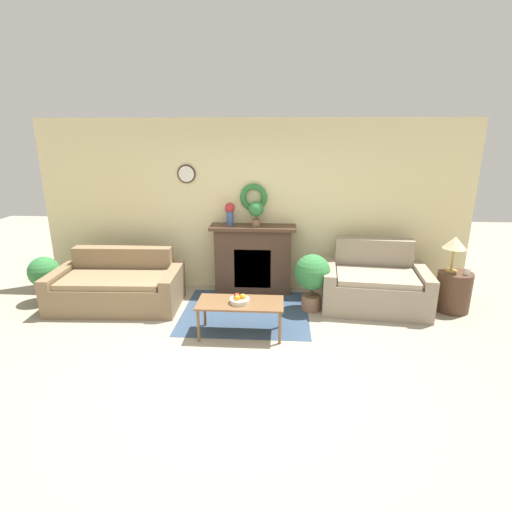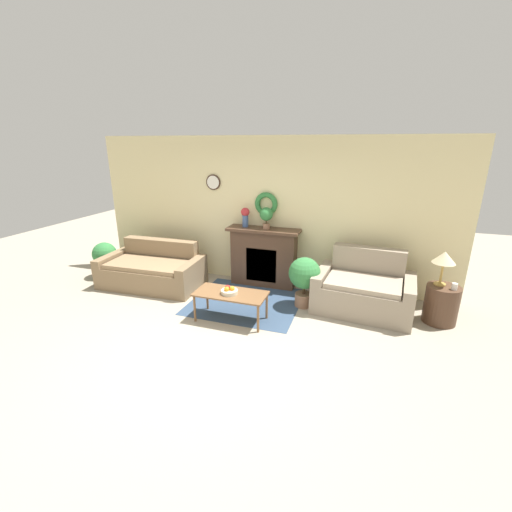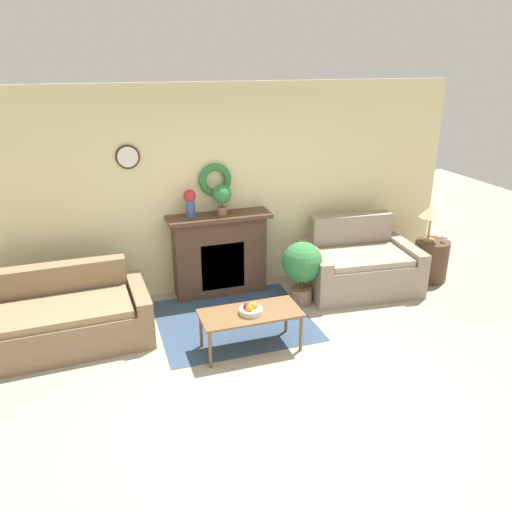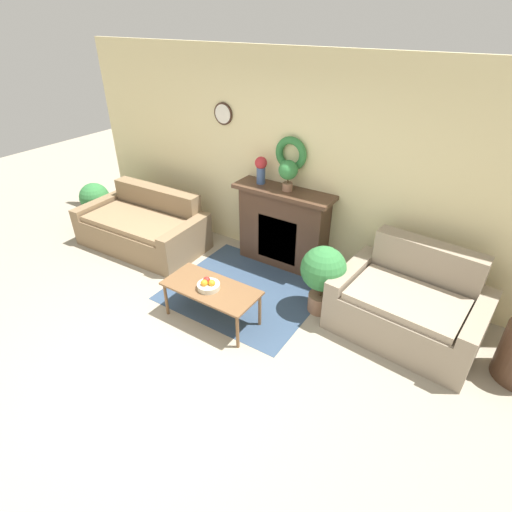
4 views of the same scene
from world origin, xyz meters
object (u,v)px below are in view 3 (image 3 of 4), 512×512
at_px(potted_plant_on_mantel, 222,196).
at_px(vase_on_mantel_left, 190,201).
at_px(table_lamp, 431,213).
at_px(fireplace, 220,254).
at_px(loveseat_right, 359,265).
at_px(couch_left, 63,318).
at_px(coffee_table, 250,316).
at_px(fruit_bowl, 251,310).
at_px(side_table_by_loveseat, 431,260).
at_px(mug, 444,239).
at_px(potted_plant_floor_by_loveseat, 302,266).

bearing_deg(potted_plant_on_mantel, vase_on_mantel_left, 177.19).
distance_m(table_lamp, vase_on_mantel_left, 3.29).
height_order(fireplace, loveseat_right, fireplace).
distance_m(couch_left, table_lamp, 4.90).
bearing_deg(vase_on_mantel_left, coffee_table, -78.41).
relative_size(fireplace, couch_left, 0.71).
height_order(couch_left, fruit_bowl, couch_left).
relative_size(side_table_by_loveseat, mug, 6.04).
height_order(fireplace, potted_plant_on_mantel, potted_plant_on_mantel).
bearing_deg(side_table_by_loveseat, fruit_bowl, -162.18).
bearing_deg(potted_plant_on_mantel, fruit_bowl, -94.22).
xyz_separation_m(couch_left, fruit_bowl, (1.91, -0.84, 0.20)).
relative_size(coffee_table, mug, 11.26).
relative_size(table_lamp, mug, 5.36).
height_order(mug, potted_plant_floor_by_loveseat, potted_plant_floor_by_loveseat).
bearing_deg(potted_plant_on_mantel, fireplace, 163.25).
relative_size(fruit_bowl, mug, 2.59).
bearing_deg(potted_plant_on_mantel, mug, -11.67).
xyz_separation_m(fruit_bowl, potted_plant_floor_by_loveseat, (0.96, 0.85, 0.03)).
distance_m(loveseat_right, potted_plant_floor_by_loveseat, 0.97).
bearing_deg(table_lamp, fireplace, 170.09).
height_order(fireplace, coffee_table, fireplace).
xyz_separation_m(coffee_table, table_lamp, (2.93, 0.98, 0.58)).
bearing_deg(potted_plant_on_mantel, loveseat_right, -14.42).
xyz_separation_m(couch_left, loveseat_right, (3.80, 0.21, 0.04)).
height_order(fruit_bowl, table_lamp, table_lamp).
relative_size(coffee_table, potted_plant_floor_by_loveseat, 1.29).
height_order(coffee_table, side_table_by_loveseat, side_table_by_loveseat).
height_order(fireplace, vase_on_mantel_left, vase_on_mantel_left).
distance_m(coffee_table, potted_plant_floor_by_loveseat, 1.26).
bearing_deg(coffee_table, potted_plant_floor_by_loveseat, 40.83).
bearing_deg(potted_plant_floor_by_loveseat, fruit_bowl, -138.40).
height_order(loveseat_right, vase_on_mantel_left, vase_on_mantel_left).
relative_size(potted_plant_on_mantel, potted_plant_floor_by_loveseat, 0.46).
relative_size(mug, potted_plant_floor_by_loveseat, 0.11).
bearing_deg(mug, vase_on_mantel_left, 169.37).
height_order(coffee_table, mug, mug).
bearing_deg(coffee_table, potted_plant_on_mantel, 86.01).
xyz_separation_m(mug, vase_on_mantel_left, (-3.40, 0.64, 0.68)).
bearing_deg(fireplace, vase_on_mantel_left, 179.13).
height_order(couch_left, table_lamp, table_lamp).
xyz_separation_m(table_lamp, mug, (0.17, -0.13, -0.36)).
relative_size(coffee_table, table_lamp, 2.10).
distance_m(loveseat_right, table_lamp, 1.24).
xyz_separation_m(fireplace, mug, (3.04, -0.63, 0.07)).
distance_m(couch_left, side_table_by_loveseat, 4.91).
bearing_deg(side_table_by_loveseat, couch_left, -178.50).
bearing_deg(potted_plant_floor_by_loveseat, table_lamp, 4.65).
distance_m(fruit_bowl, side_table_by_loveseat, 3.16).
xyz_separation_m(side_table_by_loveseat, potted_plant_floor_by_loveseat, (-2.04, -0.11, 0.24)).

